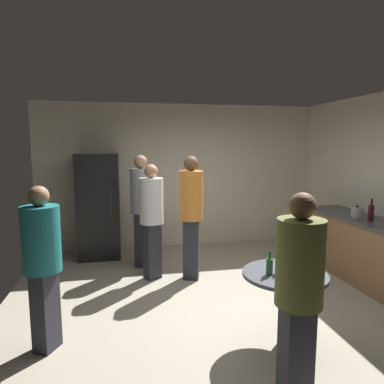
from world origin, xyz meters
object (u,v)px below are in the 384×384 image
(beer_bottle_brown, at_px, (303,270))
(beer_bottle_clear, at_px, (291,258))
(person_in_orange_shirt, at_px, (191,208))
(person_in_gray_shirt, at_px, (141,202))
(wine_bottle_on_counter, at_px, (371,212))
(person_in_teal_shirt, at_px, (42,256))
(kettle, at_px, (357,212))
(person_in_olive_shirt, at_px, (299,285))
(refrigerator, at_px, (99,206))
(plastic_cup_blue, at_px, (295,264))
(beer_bottle_amber, at_px, (280,264))
(foreground_table, at_px, (284,283))
(beer_bottle_green, at_px, (269,266))
(person_in_white_shirt, at_px, (152,213))

(beer_bottle_brown, relative_size, beer_bottle_clear, 1.00)
(beer_bottle_clear, distance_m, person_in_orange_shirt, 1.83)
(person_in_gray_shirt, bearing_deg, person_in_orange_shirt, -12.97)
(wine_bottle_on_counter, height_order, person_in_teal_shirt, person_in_teal_shirt)
(kettle, distance_m, person_in_olive_shirt, 3.02)
(kettle, relative_size, beer_bottle_brown, 1.06)
(refrigerator, xyz_separation_m, wine_bottle_on_counter, (3.76, -1.98, 0.12))
(refrigerator, relative_size, person_in_orange_shirt, 1.01)
(beer_bottle_brown, distance_m, plastic_cup_blue, 0.23)
(plastic_cup_blue, relative_size, person_in_olive_shirt, 0.07)
(kettle, bearing_deg, wine_bottle_on_counter, -88.86)
(beer_bottle_amber, distance_m, person_in_gray_shirt, 2.75)
(beer_bottle_amber, relative_size, person_in_gray_shirt, 0.13)
(beer_bottle_clear, bearing_deg, kettle, 37.32)
(beer_bottle_brown, bearing_deg, foreground_table, 115.18)
(beer_bottle_brown, xyz_separation_m, person_in_gray_shirt, (-1.30, 2.67, 0.23))
(person_in_teal_shirt, bearing_deg, wine_bottle_on_counter, 39.42)
(wine_bottle_on_counter, distance_m, person_in_gray_shirt, 3.33)
(kettle, distance_m, person_in_teal_shirt, 4.20)
(beer_bottle_green, relative_size, beer_bottle_clear, 1.00)
(plastic_cup_blue, height_order, person_in_white_shirt, person_in_white_shirt)
(beer_bottle_amber, bearing_deg, person_in_teal_shirt, 170.58)
(beer_bottle_brown, relative_size, person_in_gray_shirt, 0.13)
(refrigerator, xyz_separation_m, person_in_gray_shirt, (0.70, -0.66, 0.15))
(person_in_gray_shirt, height_order, person_in_orange_shirt, person_in_orange_shirt)
(beer_bottle_clear, xyz_separation_m, person_in_gray_shirt, (-1.35, 2.35, 0.23))
(kettle, height_order, person_in_teal_shirt, person_in_teal_shirt)
(beer_bottle_clear, bearing_deg, plastic_cup_blue, -94.82)
(foreground_table, bearing_deg, plastic_cup_blue, 20.47)
(refrigerator, xyz_separation_m, person_in_orange_shirt, (1.37, -1.32, 0.15))
(beer_bottle_amber, xyz_separation_m, person_in_gray_shirt, (-1.18, 2.47, 0.23))
(refrigerator, distance_m, person_in_teal_shirt, 2.78)
(person_in_gray_shirt, height_order, person_in_white_shirt, person_in_gray_shirt)
(foreground_table, xyz_separation_m, beer_bottle_amber, (-0.04, 0.02, 0.19))
(person_in_olive_shirt, bearing_deg, beer_bottle_clear, -27.68)
(person_in_gray_shirt, bearing_deg, wine_bottle_on_counter, 8.71)
(beer_bottle_green, distance_m, plastic_cup_blue, 0.30)
(kettle, bearing_deg, plastic_cup_blue, -140.89)
(plastic_cup_blue, bearing_deg, beer_bottle_amber, -169.46)
(kettle, xyz_separation_m, beer_bottle_clear, (-1.70, -1.30, -0.15))
(person_in_olive_shirt, bearing_deg, refrigerator, 19.68)
(beer_bottle_amber, distance_m, person_in_teal_shirt, 2.22)
(wine_bottle_on_counter, distance_m, person_in_white_shirt, 3.04)
(person_in_white_shirt, xyz_separation_m, person_in_olive_shirt, (0.84, -2.68, -0.04))
(wine_bottle_on_counter, relative_size, plastic_cup_blue, 2.82)
(person_in_gray_shirt, bearing_deg, beer_bottle_amber, -32.44)
(beer_bottle_brown, xyz_separation_m, beer_bottle_clear, (0.05, 0.32, 0.00))
(beer_bottle_brown, height_order, person_in_gray_shirt, person_in_gray_shirt)
(plastic_cup_blue, bearing_deg, person_in_orange_shirt, 110.85)
(person_in_olive_shirt, bearing_deg, person_in_gray_shirt, 13.08)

